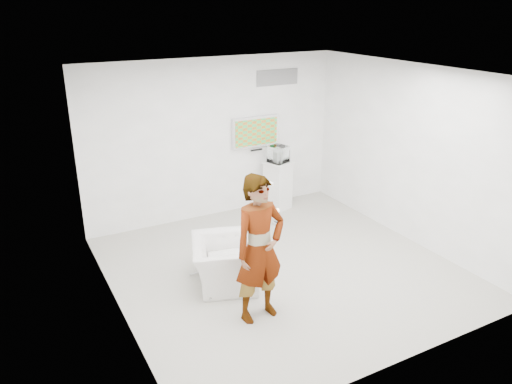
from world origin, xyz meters
TOP-DOWN VIEW (x-y plane):
  - room at (0.00, 0.00)m, footprint 5.01×5.01m
  - tv at (0.85, 2.45)m, footprint 1.00×0.08m
  - logo_decal at (1.35, 2.49)m, footprint 0.90×0.02m
  - person at (-0.91, -0.92)m, footprint 0.76×0.54m
  - armchair at (-0.97, 0.05)m, footprint 1.21×1.29m
  - pedestal at (1.19, 2.15)m, footprint 0.60×0.60m
  - floor_uplight at (0.78, 1.47)m, footprint 0.24×0.24m
  - vitrine at (1.19, 2.15)m, footprint 0.40×0.40m
  - console at (1.19, 2.15)m, footprint 0.06×0.15m
  - wii_remote at (-0.68, -0.74)m, footprint 0.06×0.14m

SIDE VIEW (x-z plane):
  - floor_uplight at x=0.78m, z-range 0.00..0.30m
  - armchair at x=-0.97m, z-range 0.00..0.67m
  - pedestal at x=1.19m, z-range 0.00..0.97m
  - person at x=-0.91m, z-range 0.00..1.97m
  - console at x=1.19m, z-range 0.97..1.18m
  - vitrine at x=1.19m, z-range 0.97..1.29m
  - room at x=0.00m, z-range 0.00..3.00m
  - tv at x=0.85m, z-range 1.25..1.85m
  - wii_remote at x=-0.68m, z-range 1.76..1.79m
  - logo_decal at x=1.35m, z-range 2.40..2.70m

